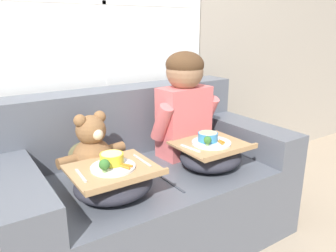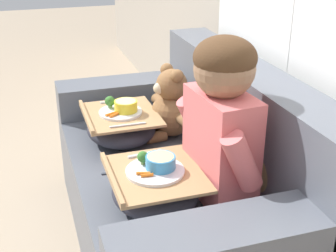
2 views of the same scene
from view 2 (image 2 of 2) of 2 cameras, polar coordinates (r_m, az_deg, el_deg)
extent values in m
plane|color=tan|center=(2.41, 0.92, -14.59)|extent=(14.00, 14.00, 0.00)
cube|color=#565B66|center=(2.26, 0.96, -9.87)|extent=(1.65, 0.91, 0.48)
cube|color=#565B66|center=(2.17, 9.70, 1.71)|extent=(1.65, 0.22, 0.42)
cube|color=#565B66|center=(2.73, -3.78, 3.99)|extent=(0.22, 0.91, 0.18)
cube|color=#565B66|center=(1.54, 9.81, -13.86)|extent=(0.22, 0.91, 0.18)
cube|color=#3D424C|center=(2.13, 0.50, -4.56)|extent=(0.01, 0.65, 0.01)
ellipsoid|color=tan|center=(1.93, 11.79, -3.41)|extent=(0.32, 0.15, 0.33)
ellipsoid|color=#898456|center=(2.42, 4.96, 2.88)|extent=(0.30, 0.14, 0.31)
cube|color=#DB6666|center=(1.81, 6.42, -2.52)|extent=(0.34, 0.20, 0.44)
sphere|color=#936B4C|center=(1.70, 6.91, 7.00)|extent=(0.23, 0.23, 0.23)
ellipsoid|color=#4C331E|center=(1.69, 6.97, 8.28)|extent=(0.23, 0.23, 0.16)
cylinder|color=#DB6666|center=(1.94, 3.41, 0.53)|extent=(0.10, 0.18, 0.24)
cylinder|color=#DB6666|center=(1.65, 8.98, -4.29)|extent=(0.10, 0.18, 0.24)
sphere|color=brown|center=(2.37, 0.45, 1.39)|extent=(0.22, 0.22, 0.22)
sphere|color=brown|center=(2.32, 0.46, 5.05)|extent=(0.16, 0.16, 0.16)
sphere|color=brown|center=(2.35, -0.15, 6.88)|extent=(0.07, 0.07, 0.07)
sphere|color=brown|center=(2.25, 1.11, 6.10)|extent=(0.07, 0.07, 0.07)
sphere|color=beige|center=(2.29, -1.10, 4.62)|extent=(0.06, 0.06, 0.06)
sphere|color=black|center=(2.28, -1.46, 4.65)|extent=(0.02, 0.02, 0.02)
cylinder|color=brown|center=(2.48, -0.98, 2.99)|extent=(0.12, 0.07, 0.06)
cylinder|color=brown|center=(2.25, 2.03, 0.66)|extent=(0.12, 0.07, 0.06)
cylinder|color=brown|center=(2.40, -2.42, -0.42)|extent=(0.07, 0.11, 0.06)
cylinder|color=brown|center=(2.32, -1.44, -1.33)|extent=(0.07, 0.11, 0.06)
ellipsoid|color=#2D2D38|center=(1.81, -1.55, -7.90)|extent=(0.37, 0.33, 0.14)
cube|color=tan|center=(1.77, -1.58, -5.84)|extent=(0.38, 0.35, 0.01)
cube|color=tan|center=(1.73, -6.89, -6.23)|extent=(0.38, 0.02, 0.02)
cylinder|color=silver|center=(1.76, -1.58, -5.50)|extent=(0.22, 0.22, 0.01)
cylinder|color=#3889C1|center=(1.76, -0.91, -4.42)|extent=(0.11, 0.11, 0.05)
cylinder|color=#E5D189|center=(1.75, -0.92, -3.84)|extent=(0.10, 0.10, 0.01)
sphere|color=#38702D|center=(1.78, -3.09, -3.77)|extent=(0.04, 0.04, 0.04)
cylinder|color=#7A9E56|center=(1.80, -3.07, -4.42)|extent=(0.02, 0.02, 0.02)
cylinder|color=orange|center=(1.72, -3.04, -5.77)|extent=(0.03, 0.05, 0.01)
cylinder|color=orange|center=(1.71, -2.56, -6.00)|extent=(0.02, 0.05, 0.01)
cube|color=silver|center=(1.89, -2.85, -3.40)|extent=(0.03, 0.14, 0.01)
ellipsoid|color=#2D2D38|center=(2.33, -5.73, -0.29)|extent=(0.38, 0.34, 0.14)
cube|color=tan|center=(2.30, -5.80, 1.41)|extent=(0.40, 0.35, 0.01)
cube|color=tan|center=(2.27, -9.95, 1.23)|extent=(0.40, 0.02, 0.02)
cylinder|color=silver|center=(2.29, -5.82, 1.69)|extent=(0.21, 0.21, 0.01)
cylinder|color=yellow|center=(2.28, -5.16, 2.45)|extent=(0.11, 0.11, 0.05)
cylinder|color=#E5D189|center=(2.27, -5.19, 2.96)|extent=(0.10, 0.10, 0.01)
sphere|color=#38702D|center=(2.32, -7.10, 3.03)|extent=(0.05, 0.05, 0.05)
cylinder|color=#7A9E56|center=(2.33, -7.07, 2.43)|extent=(0.02, 0.02, 0.02)
cylinder|color=orange|center=(2.25, -6.84, 1.52)|extent=(0.04, 0.07, 0.01)
cylinder|color=orange|center=(2.24, -6.50, 1.38)|extent=(0.04, 0.06, 0.01)
cube|color=silver|center=(2.44, -6.60, 2.98)|extent=(0.02, 0.14, 0.01)
cube|color=silver|center=(2.15, -4.93, 0.14)|extent=(0.01, 0.17, 0.01)
camera|label=1|loc=(2.81, -37.66, 14.51)|focal=35.00mm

